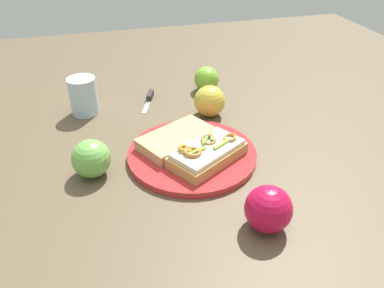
{
  "coord_description": "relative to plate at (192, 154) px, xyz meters",
  "views": [
    {
      "loc": [
        -0.19,
        -0.68,
        0.49
      ],
      "look_at": [
        0.0,
        0.0,
        0.03
      ],
      "focal_mm": 36.02,
      "sensor_mm": 36.0,
      "label": 1
    }
  ],
  "objects": [
    {
      "name": "ground_plane",
      "position": [
        0.0,
        0.0,
        -0.01
      ],
      "size": [
        2.0,
        2.0,
        0.0
      ],
      "primitive_type": "plane",
      "color": "brown",
      "rests_on": "ground"
    },
    {
      "name": "drinking_glass",
      "position": [
        -0.22,
        0.28,
        0.04
      ],
      "size": [
        0.07,
        0.07,
        0.1
      ],
      "primitive_type": "cylinder",
      "color": "silver",
      "rests_on": "ground_plane"
    },
    {
      "name": "plate",
      "position": [
        0.0,
        0.0,
        0.0
      ],
      "size": [
        0.29,
        0.29,
        0.01
      ],
      "primitive_type": "cylinder",
      "color": "red",
      "rests_on": "ground_plane"
    },
    {
      "name": "apple_2",
      "position": [
        0.1,
        0.18,
        0.03
      ],
      "size": [
        0.1,
        0.1,
        0.08
      ],
      "primitive_type": "sphere",
      "rotation": [
        0.0,
        0.0,
        3.45
      ],
      "color": "gold",
      "rests_on": "ground_plane"
    },
    {
      "name": "bread_slice_side",
      "position": [
        -0.02,
        0.04,
        0.02
      ],
      "size": [
        0.2,
        0.16,
        0.03
      ],
      "primitive_type": "cube",
      "rotation": [
        0.0,
        0.0,
        3.61
      ],
      "color": "tan",
      "rests_on": "plate"
    },
    {
      "name": "knife",
      "position": [
        -0.04,
        0.3,
        -0.0
      ],
      "size": [
        0.05,
        0.12,
        0.02
      ],
      "rotation": [
        0.0,
        0.0,
        4.35
      ],
      "color": "silver",
      "rests_on": "ground_plane"
    },
    {
      "name": "sandwich",
      "position": [
        0.02,
        -0.04,
        0.03
      ],
      "size": [
        0.19,
        0.16,
        0.05
      ],
      "rotation": [
        0.0,
        0.0,
        3.68
      ],
      "color": "tan",
      "rests_on": "plate"
    },
    {
      "name": "apple_3",
      "position": [
        -0.22,
        -0.01,
        0.03
      ],
      "size": [
        0.11,
        0.11,
        0.08
      ],
      "primitive_type": "sphere",
      "rotation": [
        0.0,
        0.0,
        2.69
      ],
      "color": "#69B24B",
      "rests_on": "ground_plane"
    },
    {
      "name": "apple_1",
      "position": [
        0.13,
        0.32,
        0.03
      ],
      "size": [
        0.1,
        0.1,
        0.07
      ],
      "primitive_type": "sphere",
      "rotation": [
        0.0,
        0.0,
        2.11
      ],
      "color": "#78BA32",
      "rests_on": "ground_plane"
    },
    {
      "name": "apple_0",
      "position": [
        0.07,
        -0.24,
        0.03
      ],
      "size": [
        0.12,
        0.12,
        0.08
      ],
      "primitive_type": "sphere",
      "rotation": [
        0.0,
        0.0,
        5.59
      ],
      "color": "#B90E38",
      "rests_on": "ground_plane"
    }
  ]
}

